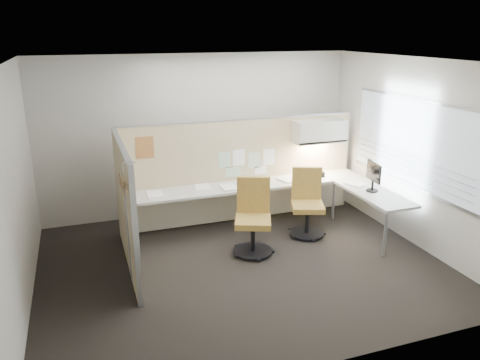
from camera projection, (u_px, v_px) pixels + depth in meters
name	position (u px, v px, depth m)	size (l,w,h in m)	color
floor	(242.00, 264.00, 6.64)	(5.50, 4.50, 0.01)	black
ceiling	(242.00, 61.00, 5.78)	(5.50, 4.50, 0.01)	white
wall_back	(199.00, 135.00, 8.23)	(5.50, 0.02, 2.80)	beige
wall_front	(326.00, 237.00, 4.19)	(5.50, 0.02, 2.80)	beige
wall_left	(15.00, 192.00, 5.34)	(0.02, 4.50, 2.80)	beige
wall_right	(413.00, 152.00, 7.07)	(0.02, 4.50, 2.80)	beige
window_pane	(413.00, 143.00, 7.02)	(0.01, 2.80, 1.30)	#9DAAB6
partition_back	(241.00, 171.00, 7.98)	(4.10, 0.06, 1.75)	#CDBA8E
partition_left	(126.00, 207.00, 6.35)	(0.06, 2.20, 1.75)	#CDBA8E
desk	(272.00, 192.00, 7.76)	(4.00, 2.07, 0.73)	beige
overhead_bin	(319.00, 131.00, 8.02)	(0.90, 0.36, 0.38)	beige
task_light_strip	(318.00, 143.00, 8.09)	(0.60, 0.06, 0.02)	#FFEABF
pinned_papers	(246.00, 162.00, 7.93)	(1.01, 0.00, 0.47)	#8CBF8C
poster	(145.00, 148.00, 7.28)	(0.28, 0.00, 0.35)	orange
chair_left	(253.00, 219.00, 6.88)	(0.67, 0.68, 1.10)	black
chair_right	(307.00, 205.00, 7.49)	(0.63, 0.65, 1.06)	black
monitor	(373.00, 175.00, 7.33)	(0.18, 0.44, 0.47)	black
phone	(317.00, 173.00, 8.14)	(0.21, 0.20, 0.12)	black
stapler	(298.00, 177.00, 8.05)	(0.14, 0.04, 0.05)	black
tape_dispenser	(307.00, 174.00, 8.19)	(0.10, 0.06, 0.06)	black
coat_hook	(124.00, 194.00, 5.26)	(0.18, 0.49, 1.45)	silver
paper_stack_0	(155.00, 195.00, 7.20)	(0.23, 0.30, 0.03)	white
paper_stack_1	(202.00, 187.00, 7.56)	(0.23, 0.30, 0.02)	white
paper_stack_2	(229.00, 188.00, 7.50)	(0.23, 0.30, 0.04)	white
paper_stack_3	(259.00, 182.00, 7.80)	(0.23, 0.30, 0.02)	white
paper_stack_4	(287.00, 180.00, 7.93)	(0.23, 0.30, 0.03)	white
paper_stack_5	(355.00, 184.00, 7.72)	(0.23, 0.30, 0.02)	white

